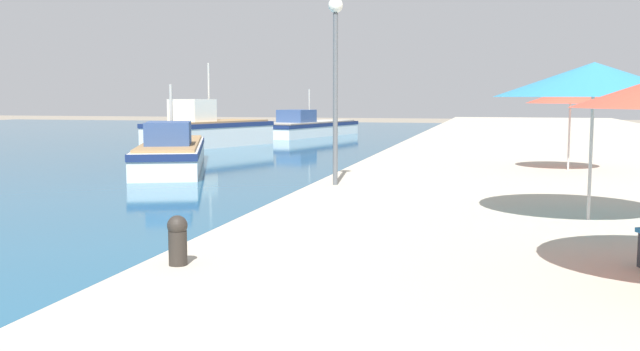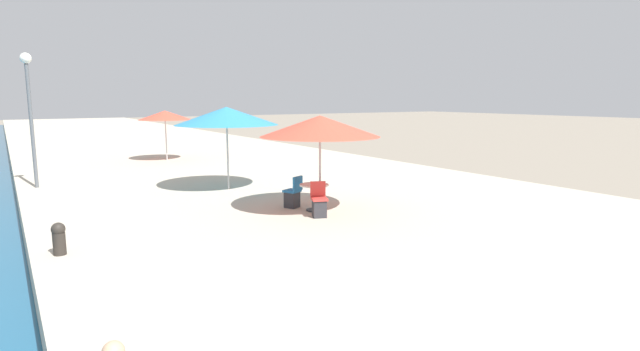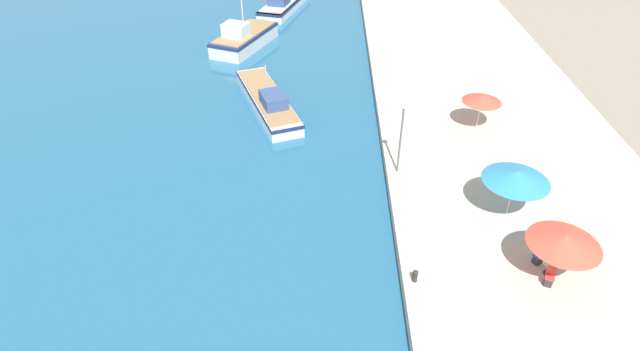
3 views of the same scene
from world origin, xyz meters
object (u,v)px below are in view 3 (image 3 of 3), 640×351
object	(u,v)px
cafe_umbrella_white	(517,176)
cafe_table	(551,266)
fishing_boat_mid	(244,38)
fishing_boat_near	(268,100)
lamppost	(402,126)
fishing_boat_far	(284,3)
cafe_umbrella_pink	(565,240)
cafe_chair_right	(549,279)
cafe_chair_left	(538,258)
cafe_umbrella_striped	(482,99)
mooring_bollard	(415,275)

from	to	relation	value
cafe_umbrella_white	cafe_table	xyz separation A→B (m)	(0.71, -4.38, -1.94)
fishing_boat_mid	cafe_table	bearing A→B (deg)	-36.45
fishing_boat_near	fishing_boat_mid	bearing A→B (deg)	84.42
cafe_umbrella_white	lamppost	xyz separation A→B (m)	(-5.50, 3.82, 0.62)
fishing_boat_near	cafe_table	size ratio (longest dim) A/B	13.33
fishing_boat_far	lamppost	bearing A→B (deg)	-59.27
cafe_umbrella_pink	fishing_boat_far	bearing A→B (deg)	110.86
cafe_chair_right	cafe_table	bearing A→B (deg)	-90.00
fishing_boat_far	cafe_chair_left	distance (m)	43.60
cafe_umbrella_striped	mooring_bollard	size ratio (longest dim) A/B	3.97
fishing_boat_near	fishing_boat_mid	size ratio (longest dim) A/B	1.25
fishing_boat_mid	fishing_boat_far	bearing A→B (deg)	97.72
fishing_boat_mid	lamppost	world-z (taller)	lamppost
fishing_boat_mid	fishing_boat_far	distance (m)	12.18
cafe_table	lamppost	xyz separation A→B (m)	(-6.21, 8.20, 2.56)
cafe_umbrella_striped	cafe_chair_left	bearing A→B (deg)	-90.27
cafe_chair_right	cafe_umbrella_striped	bearing A→B (deg)	-68.59
cafe_chair_left	lamppost	distance (m)	9.98
cafe_chair_right	mooring_bollard	bearing A→B (deg)	20.72
cafe_chair_right	lamppost	size ratio (longest dim) A/B	0.20
fishing_boat_near	cafe_chair_right	xyz separation A→B (m)	(14.76, -18.00, 0.33)
cafe_umbrella_white	mooring_bollard	xyz separation A→B (m)	(-5.59, -4.97, -2.13)
cafe_umbrella_white	lamppost	world-z (taller)	lamppost
cafe_umbrella_white	cafe_umbrella_striped	size ratio (longest dim) A/B	1.33
cafe_umbrella_striped	mooring_bollard	world-z (taller)	cafe_umbrella_striped
cafe_table	cafe_chair_right	distance (m)	0.75
cafe_umbrella_white	mooring_bollard	world-z (taller)	cafe_umbrella_white
fishing_boat_near	cafe_umbrella_white	xyz separation A→B (m)	(14.31, -12.95, 2.48)
fishing_boat_near	cafe_umbrella_striped	xyz separation A→B (m)	(14.78, -3.81, 2.22)
cafe_umbrella_pink	cafe_umbrella_white	distance (m)	4.63
fishing_boat_mid	lamppost	bearing A→B (deg)	-38.49
fishing_boat_near	cafe_umbrella_pink	bearing A→B (deg)	-71.27
fishing_boat_mid	fishing_boat_far	size ratio (longest dim) A/B	0.78
cafe_umbrella_striped	cafe_chair_right	bearing A→B (deg)	-90.10
cafe_chair_right	mooring_bollard	size ratio (longest dim) A/B	1.39
cafe_umbrella_white	lamppost	distance (m)	6.72
cafe_umbrella_striped	cafe_table	size ratio (longest dim) A/B	3.25
fishing_boat_mid	lamppost	size ratio (longest dim) A/B	1.88
fishing_boat_far	cafe_chair_left	world-z (taller)	fishing_boat_far
fishing_boat_far	mooring_bollard	xyz separation A→B (m)	(9.48, -42.01, 0.34)
cafe_chair_left	cafe_table	bearing A→B (deg)	-90.00
fishing_boat_near	cafe_umbrella_pink	size ratio (longest dim) A/B	3.31
fishing_boat_far	cafe_chair_right	size ratio (longest dim) A/B	12.03
cafe_table	cafe_chair_left	distance (m)	0.75
fishing_boat_near	fishing_boat_mid	world-z (taller)	fishing_boat_mid
fishing_boat_mid	cafe_table	size ratio (longest dim) A/B	10.70
cafe_chair_left	cafe_chair_right	bearing A→B (deg)	-113.11
mooring_bollard	lamppost	xyz separation A→B (m)	(0.10, 8.79, 2.74)
fishing_boat_mid	mooring_bollard	xyz separation A→B (m)	(12.34, -30.17, 0.08)
fishing_boat_mid	cafe_umbrella_pink	world-z (taller)	fishing_boat_mid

